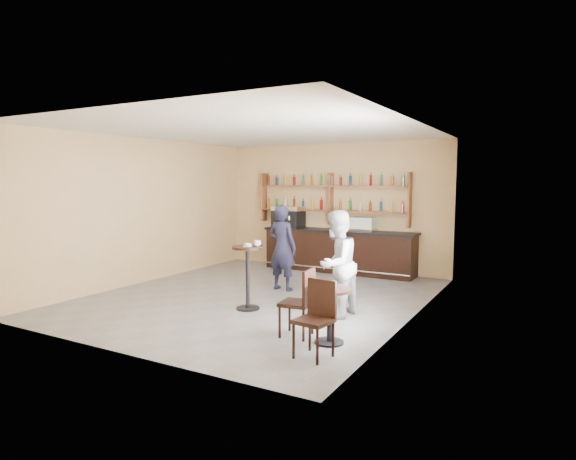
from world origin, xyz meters
The scene contains 23 objects.
floor centered at (0.00, 0.00, 0.00)m, with size 7.00×7.00×0.00m, color slate.
ceiling centered at (0.00, 0.00, 3.20)m, with size 7.00×7.00×0.00m, color white.
wall_back centered at (0.00, 3.50, 1.60)m, with size 7.00×7.00×0.00m, color #D6B179.
wall_front centered at (0.00, -3.50, 1.60)m, with size 7.00×7.00×0.00m, color #D6B179.
wall_left centered at (-3.00, 0.00, 1.60)m, with size 7.00×7.00×0.00m, color #D6B179.
wall_right centered at (3.00, 0.00, 1.60)m, with size 7.00×7.00×0.00m, color #D6B179.
window_pane centered at (2.99, -1.20, 1.70)m, with size 2.00×2.00×0.00m, color white.
window_frame centered at (2.99, -1.20, 1.70)m, with size 0.04×1.70×2.10m, color black, non-canonical shape.
shelf_unit centered at (0.00, 3.37, 1.81)m, with size 4.00×0.26×1.40m, color brown, non-canonical shape.
liquor_bottles centered at (0.00, 3.37, 1.98)m, with size 3.68×0.10×1.00m, color #8C5919, non-canonical shape.
bar_counter centered at (0.32, 3.15, 0.52)m, with size 3.88×0.76×1.05m, color black, non-canonical shape.
espresso_machine centered at (-1.11, 3.15, 1.32)m, with size 0.77×0.49×0.55m, color black, non-canonical shape.
pastry_case centered at (0.97, 3.15, 1.22)m, with size 0.56×0.45×0.33m, color silver, non-canonical shape.
pedestal_table centered at (0.32, -0.87, 0.56)m, with size 0.54×0.54×1.12m, color black, non-canonical shape.
napkin centered at (0.32, -0.87, 1.12)m, with size 0.16×0.16×0.00m, color white.
donut centered at (0.33, -0.88, 1.15)m, with size 0.13×0.13×0.05m, color #C77C49.
cup_pedestal centered at (0.46, -0.77, 1.17)m, with size 0.13×0.13×0.10m, color white.
man_main centered at (0.10, 0.74, 0.88)m, with size 0.64×0.42×1.77m, color black.
cafe_table centered at (2.32, -1.80, 0.39)m, with size 0.62×0.62×0.78m, color black, non-canonical shape.
cup_cafe centered at (2.37, -1.80, 0.83)m, with size 0.11×0.11×0.10m, color white.
chair_west centered at (1.77, -1.75, 0.50)m, with size 0.43×0.43×1.00m, color black, non-canonical shape.
chair_south centered at (2.37, -2.40, 0.49)m, with size 0.43×0.43×0.99m, color black, non-canonical shape.
patron_second centered at (1.87, -0.53, 0.89)m, with size 0.86×0.67×1.78m, color #96969B.
Camera 1 is at (5.01, -7.77, 2.26)m, focal length 30.00 mm.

